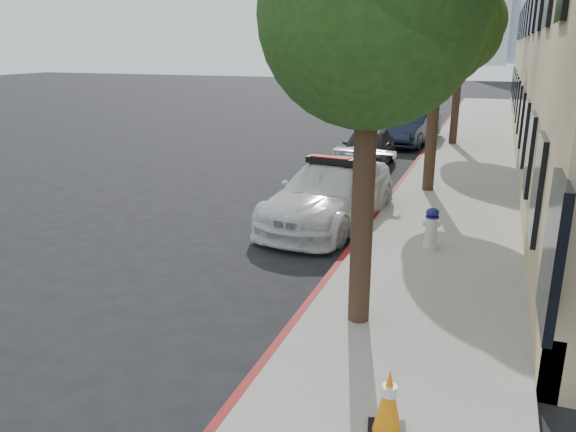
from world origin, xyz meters
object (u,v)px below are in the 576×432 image
Objects in this scene: parked_car_mid at (368,147)px; fire_hydrant at (431,228)px; traffic_cone at (388,402)px; police_car at (330,193)px; parked_car_far at (410,127)px.

parked_car_mid is 4.90× the size of fire_hydrant.
traffic_cone is (0.24, -5.70, -0.03)m from fire_hydrant.
traffic_cone is (2.65, -7.01, -0.18)m from police_car.
parked_car_mid is 8.21m from fire_hydrant.
fire_hydrant is at bearing -73.76° from parked_car_mid.
fire_hydrant is at bearing 92.43° from traffic_cone.
police_car is 1.28× the size of parked_car_mid.
parked_car_mid is 5.33× the size of traffic_cone.
parked_car_far is at bearing 92.21° from fire_hydrant.
police_car is 11.33m from parked_car_far.
parked_car_far is 6.02× the size of traffic_cone.
parked_car_mid reaches higher than fire_hydrant.
fire_hydrant is 1.09× the size of traffic_cone.
fire_hydrant is at bearing -22.01° from police_car.
fire_hydrant is (2.95, -7.66, -0.12)m from parked_car_mid.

